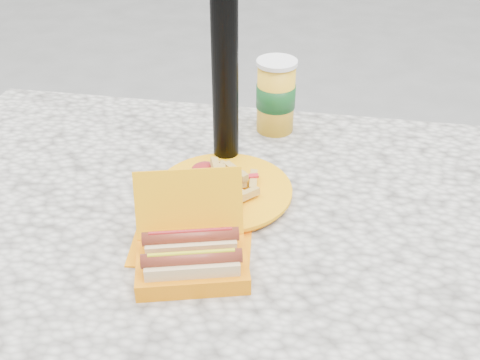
# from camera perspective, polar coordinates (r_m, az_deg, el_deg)

# --- Properties ---
(picnic_table) EXTENTS (1.20, 0.80, 0.75)m
(picnic_table) POSITION_cam_1_polar(r_m,az_deg,el_deg) (1.15, -2.78, -6.82)
(picnic_table) COLOR beige
(picnic_table) RESTS_ON ground
(hotdog_box) EXTENTS (0.20, 0.19, 0.13)m
(hotdog_box) POSITION_cam_1_polar(r_m,az_deg,el_deg) (0.93, -4.60, -7.20)
(hotdog_box) COLOR #FFA609
(hotdog_box) RESTS_ON picnic_table
(fries_plate) EXTENTS (0.26, 0.34, 0.05)m
(fries_plate) POSITION_cam_1_polar(r_m,az_deg,el_deg) (1.10, -1.82, -1.18)
(fries_plate) COLOR orange
(fries_plate) RESTS_ON picnic_table
(soda_cup) EXTENTS (0.09, 0.09, 0.16)m
(soda_cup) POSITION_cam_1_polar(r_m,az_deg,el_deg) (1.29, 3.42, 7.97)
(soda_cup) COLOR yellow
(soda_cup) RESTS_ON picnic_table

